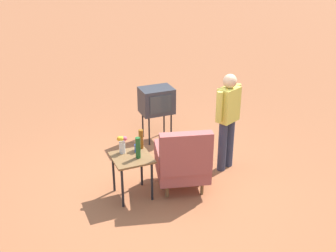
{
  "coord_description": "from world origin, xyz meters",
  "views": [
    {
      "loc": [
        2.24,
        5.19,
        3.59
      ],
      "look_at": [
        -0.29,
        -0.74,
        0.65
      ],
      "focal_mm": 45.03,
      "sensor_mm": 36.0,
      "label": 1
    }
  ],
  "objects_px": {
    "person_standing": "(228,116)",
    "bottle_wine_green": "(138,148)",
    "tv_on_stand": "(157,101)",
    "side_table": "(132,163)",
    "bottle_tall_amber": "(141,139)",
    "flower_vase": "(122,144)",
    "soda_can_blue": "(137,148)",
    "armchair": "(183,161)"
  },
  "relations": [
    {
      "from": "armchair",
      "to": "side_table",
      "type": "height_order",
      "value": "armchair"
    },
    {
      "from": "person_standing",
      "to": "flower_vase",
      "type": "relative_size",
      "value": 6.19
    },
    {
      "from": "person_standing",
      "to": "bottle_tall_amber",
      "type": "height_order",
      "value": "person_standing"
    },
    {
      "from": "bottle_wine_green",
      "to": "side_table",
      "type": "bearing_deg",
      "value": -39.1
    },
    {
      "from": "armchair",
      "to": "bottle_wine_green",
      "type": "relative_size",
      "value": 3.31
    },
    {
      "from": "armchair",
      "to": "tv_on_stand",
      "type": "distance_m",
      "value": 1.84
    },
    {
      "from": "side_table",
      "to": "person_standing",
      "type": "distance_m",
      "value": 1.74
    },
    {
      "from": "armchair",
      "to": "side_table",
      "type": "relative_size",
      "value": 1.61
    },
    {
      "from": "soda_can_blue",
      "to": "person_standing",
      "type": "bearing_deg",
      "value": -177.37
    },
    {
      "from": "side_table",
      "to": "tv_on_stand",
      "type": "height_order",
      "value": "tv_on_stand"
    },
    {
      "from": "armchair",
      "to": "person_standing",
      "type": "height_order",
      "value": "person_standing"
    },
    {
      "from": "side_table",
      "to": "flower_vase",
      "type": "xyz_separation_m",
      "value": [
        0.08,
        -0.17,
        0.25
      ]
    },
    {
      "from": "person_standing",
      "to": "bottle_wine_green",
      "type": "bearing_deg",
      "value": 8.89
    },
    {
      "from": "bottle_wine_green",
      "to": "tv_on_stand",
      "type": "bearing_deg",
      "value": -119.38
    },
    {
      "from": "armchair",
      "to": "bottle_tall_amber",
      "type": "bearing_deg",
      "value": -33.55
    },
    {
      "from": "person_standing",
      "to": "bottle_wine_green",
      "type": "distance_m",
      "value": 1.64
    },
    {
      "from": "bottle_wine_green",
      "to": "bottle_tall_amber",
      "type": "distance_m",
      "value": 0.3
    },
    {
      "from": "side_table",
      "to": "soda_can_blue",
      "type": "height_order",
      "value": "soda_can_blue"
    },
    {
      "from": "side_table",
      "to": "bottle_wine_green",
      "type": "distance_m",
      "value": 0.28
    },
    {
      "from": "bottle_tall_amber",
      "to": "soda_can_blue",
      "type": "bearing_deg",
      "value": 41.24
    },
    {
      "from": "side_table",
      "to": "bottle_tall_amber",
      "type": "xyz_separation_m",
      "value": [
        -0.22,
        -0.2,
        0.25
      ]
    },
    {
      "from": "armchair",
      "to": "bottle_tall_amber",
      "type": "xyz_separation_m",
      "value": [
        0.53,
        -0.35,
        0.31
      ]
    },
    {
      "from": "bottle_wine_green",
      "to": "person_standing",
      "type": "bearing_deg",
      "value": -171.11
    },
    {
      "from": "armchair",
      "to": "soda_can_blue",
      "type": "relative_size",
      "value": 8.69
    },
    {
      "from": "tv_on_stand",
      "to": "flower_vase",
      "type": "bearing_deg",
      "value": 52.63
    },
    {
      "from": "bottle_wine_green",
      "to": "soda_can_blue",
      "type": "xyz_separation_m",
      "value": [
        -0.04,
        -0.18,
        -0.1
      ]
    },
    {
      "from": "soda_can_blue",
      "to": "bottle_tall_amber",
      "type": "bearing_deg",
      "value": -138.76
    },
    {
      "from": "soda_can_blue",
      "to": "flower_vase",
      "type": "xyz_separation_m",
      "value": [
        0.2,
        -0.06,
        0.09
      ]
    },
    {
      "from": "bottle_tall_amber",
      "to": "flower_vase",
      "type": "distance_m",
      "value": 0.31
    },
    {
      "from": "flower_vase",
      "to": "bottle_tall_amber",
      "type": "bearing_deg",
      "value": -173.88
    },
    {
      "from": "tv_on_stand",
      "to": "bottle_tall_amber",
      "type": "distance_m",
      "value": 1.66
    },
    {
      "from": "tv_on_stand",
      "to": "person_standing",
      "type": "distance_m",
      "value": 1.6
    },
    {
      "from": "armchair",
      "to": "person_standing",
      "type": "xyz_separation_m",
      "value": [
        -0.94,
        -0.34,
        0.44
      ]
    },
    {
      "from": "tv_on_stand",
      "to": "bottle_wine_green",
      "type": "xyz_separation_m",
      "value": [
        0.96,
        1.71,
        0.04
      ]
    },
    {
      "from": "bottle_wine_green",
      "to": "soda_can_blue",
      "type": "distance_m",
      "value": 0.21
    },
    {
      "from": "armchair",
      "to": "bottle_wine_green",
      "type": "bearing_deg",
      "value": -7.27
    },
    {
      "from": "side_table",
      "to": "person_standing",
      "type": "bearing_deg",
      "value": -173.69
    },
    {
      "from": "bottle_wine_green",
      "to": "bottle_tall_amber",
      "type": "height_order",
      "value": "bottle_wine_green"
    },
    {
      "from": "side_table",
      "to": "tv_on_stand",
      "type": "relative_size",
      "value": 0.64
    },
    {
      "from": "bottle_tall_amber",
      "to": "flower_vase",
      "type": "bearing_deg",
      "value": 6.12
    },
    {
      "from": "bottle_tall_amber",
      "to": "soda_can_blue",
      "type": "distance_m",
      "value": 0.16
    },
    {
      "from": "person_standing",
      "to": "flower_vase",
      "type": "xyz_separation_m",
      "value": [
        1.78,
        0.02,
        -0.13
      ]
    }
  ]
}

